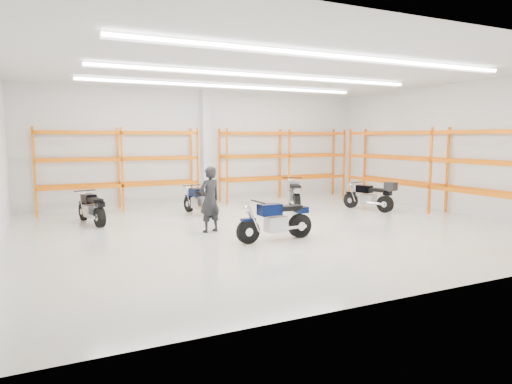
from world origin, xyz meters
name	(u,v)px	position (x,y,z in m)	size (l,w,h in m)	color
ground	(274,229)	(0.00, 0.00, 0.00)	(14.00, 14.00, 0.00)	silver
room_shell	(274,114)	(0.00, 0.03, 3.28)	(14.02, 12.02, 4.51)	white
motorcycle_main	(278,221)	(-0.59, -1.34, 0.50)	(2.16, 0.72, 1.06)	black
motorcycle_back_a	(92,209)	(-4.67, 3.06, 0.47)	(0.76, 2.01, 1.00)	black
motorcycle_back_b	(200,202)	(-1.17, 3.23, 0.46)	(0.68, 2.01, 0.99)	black
motorcycle_back_c	(294,195)	(2.42, 2.98, 0.53)	(1.11, 2.17, 1.12)	black
motorcycle_back_d	(372,196)	(4.75, 1.40, 0.52)	(0.98, 2.08, 1.09)	black
standing_man	(210,199)	(-1.82, 0.39, 0.92)	(0.67, 0.44, 1.84)	black
structural_column	(206,147)	(0.00, 5.82, 2.25)	(0.32, 0.32, 4.50)	white
pallet_racking_back_left	(120,161)	(-3.40, 5.48, 1.79)	(5.67, 0.87, 3.00)	orange
pallet_racking_back_right	(285,158)	(3.40, 5.48, 1.79)	(5.67, 0.87, 3.00)	orange
pallet_racking_side	(439,161)	(6.48, 0.00, 1.81)	(0.87, 9.07, 3.00)	orange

